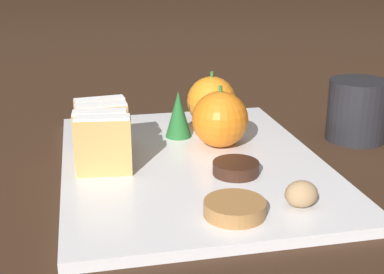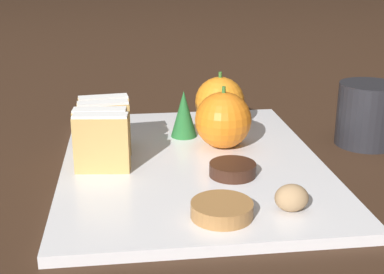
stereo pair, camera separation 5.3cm
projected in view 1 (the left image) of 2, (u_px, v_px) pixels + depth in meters
name	position (u px, v px, depth m)	size (l,w,h in m)	color
ground_plane	(192.00, 168.00, 0.68)	(6.00, 6.00, 0.00)	#382316
serving_platter	(192.00, 164.00, 0.68)	(0.32, 0.42, 0.01)	white
stollen_slice_front	(104.00, 146.00, 0.62)	(0.07, 0.03, 0.07)	tan
stollen_slice_second	(101.00, 138.00, 0.64)	(0.07, 0.03, 0.07)	tan
stollen_slice_third	(102.00, 131.00, 0.67)	(0.07, 0.03, 0.07)	tan
stollen_slice_fourth	(101.00, 124.00, 0.70)	(0.07, 0.03, 0.07)	tan
orange_near	(212.00, 101.00, 0.80)	(0.07, 0.07, 0.08)	orange
orange_far	(220.00, 119.00, 0.71)	(0.08, 0.08, 0.08)	orange
walnut	(301.00, 194.00, 0.55)	(0.03, 0.03, 0.03)	tan
chocolate_cookie	(236.00, 168.00, 0.63)	(0.05, 0.05, 0.02)	#381E14
gingerbread_cookie	(235.00, 208.00, 0.53)	(0.06, 0.06, 0.02)	#A3703D
evergreen_sprig	(175.00, 114.00, 0.75)	(0.04, 0.04, 0.07)	#23662D
coffee_mug	(358.00, 110.00, 0.77)	(0.12, 0.09, 0.09)	#232328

